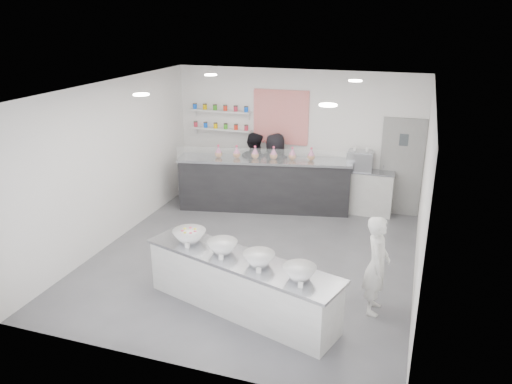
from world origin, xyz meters
TOP-DOWN VIEW (x-y plane):
  - floor at (0.00, 0.00)m, footprint 6.00×6.00m
  - ceiling at (0.00, 0.00)m, footprint 6.00×6.00m
  - back_wall at (0.00, 3.00)m, footprint 5.50×0.00m
  - left_wall at (-2.75, 0.00)m, footprint 0.00×6.00m
  - right_wall at (2.75, 0.00)m, footprint 0.00×6.00m
  - back_door at (2.30, 2.97)m, footprint 0.88×0.04m
  - pattern_panel at (-0.35, 2.98)m, footprint 1.25×0.03m
  - jar_shelf_lower at (-1.75, 2.90)m, footprint 1.45×0.22m
  - jar_shelf_upper at (-1.75, 2.90)m, footprint 1.45×0.22m
  - preserve_jars at (-1.75, 2.88)m, footprint 1.45×0.10m
  - downlight_0 at (-1.40, -1.00)m, footprint 0.24×0.24m
  - downlight_1 at (1.40, -1.00)m, footprint 0.24×0.24m
  - downlight_2 at (-1.40, 1.60)m, footprint 0.24×0.24m
  - downlight_3 at (1.40, 1.60)m, footprint 0.24×0.24m
  - prep_counter at (0.36, -1.59)m, footprint 3.15×1.58m
  - back_bar at (-0.52, 2.33)m, footprint 3.78×1.43m
  - sneeze_guard at (-0.46, 2.01)m, footprint 3.60×0.77m
  - espresso_ledge at (1.55, 2.78)m, footprint 1.30×0.41m
  - espresso_machine at (1.46, 2.78)m, footprint 0.53×0.37m
  - cup_stacks at (1.33, 2.78)m, footprint 0.24×0.24m
  - prep_bowls at (0.36, -1.59)m, footprint 2.45×1.23m
  - label_cards at (0.52, -2.11)m, footprint 2.01×0.04m
  - cookie_bags at (-0.52, 2.33)m, footprint 2.15×0.60m
  - woman_prep at (2.21, -0.99)m, footprint 0.37×0.55m
  - staff_left at (-0.85, 2.60)m, footprint 0.97×0.87m
  - staff_right at (-0.36, 2.60)m, footprint 0.86×0.61m

SIDE VIEW (x-z plane):
  - floor at x=0.00m, z-range 0.00..0.00m
  - prep_counter at x=0.36m, z-range 0.00..0.84m
  - espresso_ledge at x=1.55m, z-range 0.00..0.96m
  - back_bar at x=-0.52m, z-range 0.00..1.15m
  - woman_prep at x=2.21m, z-range 0.00..1.49m
  - staff_left at x=-0.85m, z-range 0.00..1.65m
  - staff_right at x=-0.36m, z-range 0.00..1.66m
  - label_cards at x=0.52m, z-range 0.84..0.91m
  - prep_bowls at x=0.36m, z-range 0.84..1.02m
  - back_door at x=2.30m, z-range 0.00..2.10m
  - cup_stacks at x=1.33m, z-range 0.96..1.34m
  - espresso_machine at x=1.46m, z-range 0.96..1.37m
  - cookie_bags at x=-0.52m, z-range 1.15..1.44m
  - sneeze_guard at x=-0.46m, z-range 1.15..1.47m
  - back_wall at x=0.00m, z-range -1.25..4.25m
  - left_wall at x=-2.75m, z-range -1.50..4.50m
  - right_wall at x=2.75m, z-range -1.50..4.50m
  - jar_shelf_lower at x=-1.75m, z-range 1.58..1.62m
  - preserve_jars at x=-1.75m, z-range 1.60..2.16m
  - pattern_panel at x=-0.35m, z-range 1.35..2.55m
  - jar_shelf_upper at x=-1.75m, z-range 2.00..2.04m
  - downlight_0 at x=-1.40m, z-range 2.97..2.99m
  - downlight_1 at x=1.40m, z-range 2.97..2.99m
  - downlight_2 at x=-1.40m, z-range 2.97..2.99m
  - downlight_3 at x=1.40m, z-range 2.97..2.99m
  - ceiling at x=0.00m, z-range 3.00..3.00m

